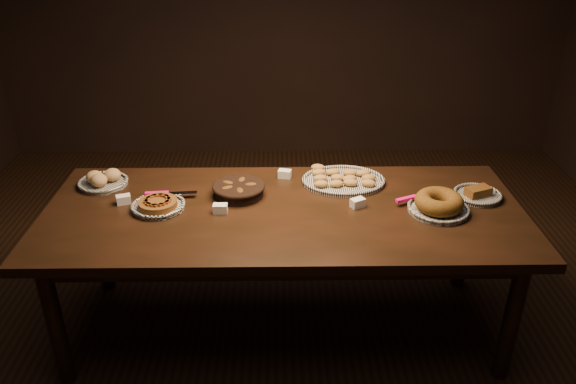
{
  "coord_description": "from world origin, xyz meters",
  "views": [
    {
      "loc": [
        -0.01,
        -2.45,
        2.11
      ],
      "look_at": [
        0.02,
        0.05,
        0.82
      ],
      "focal_mm": 35.0,
      "sensor_mm": 36.0,
      "label": 1
    }
  ],
  "objects_px": {
    "apple_tart_plate": "(158,205)",
    "bundt_cake_plate": "(439,204)",
    "madeleine_platter": "(343,179)",
    "buffet_table": "(284,222)"
  },
  "relations": [
    {
      "from": "buffet_table",
      "to": "bundt_cake_plate",
      "type": "relative_size",
      "value": 6.75
    },
    {
      "from": "buffet_table",
      "to": "apple_tart_plate",
      "type": "xyz_separation_m",
      "value": [
        -0.63,
        0.02,
        0.09
      ]
    },
    {
      "from": "buffet_table",
      "to": "madeleine_platter",
      "type": "height_order",
      "value": "madeleine_platter"
    },
    {
      "from": "bundt_cake_plate",
      "to": "buffet_table",
      "type": "bearing_deg",
      "value": -171.57
    },
    {
      "from": "madeleine_platter",
      "to": "bundt_cake_plate",
      "type": "bearing_deg",
      "value": -22.13
    },
    {
      "from": "apple_tart_plate",
      "to": "bundt_cake_plate",
      "type": "distance_m",
      "value": 1.39
    },
    {
      "from": "apple_tart_plate",
      "to": "bundt_cake_plate",
      "type": "xyz_separation_m",
      "value": [
        1.39,
        -0.05,
        0.02
      ]
    },
    {
      "from": "buffet_table",
      "to": "madeleine_platter",
      "type": "relative_size",
      "value": 5.36
    },
    {
      "from": "buffet_table",
      "to": "bundt_cake_plate",
      "type": "height_order",
      "value": "bundt_cake_plate"
    },
    {
      "from": "apple_tart_plate",
      "to": "bundt_cake_plate",
      "type": "bearing_deg",
      "value": 3.74
    }
  ]
}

